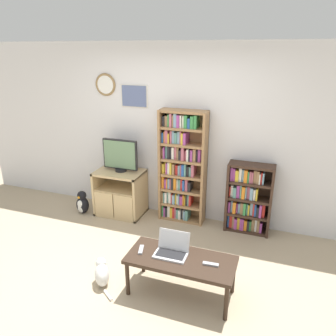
% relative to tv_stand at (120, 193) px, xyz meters
% --- Properties ---
extents(ground_plane, '(18.00, 18.00, 0.00)m').
position_rel_tv_stand_xyz_m(ground_plane, '(0.82, -1.46, -0.36)').
color(ground_plane, tan).
extents(wall_back, '(7.08, 0.09, 2.60)m').
position_rel_tv_stand_xyz_m(wall_back, '(0.81, 0.32, 0.95)').
color(wall_back, silver).
rests_on(wall_back, ground_plane).
extents(tv_stand, '(0.73, 0.51, 0.71)m').
position_rel_tv_stand_xyz_m(tv_stand, '(0.00, 0.00, 0.00)').
color(tv_stand, tan).
rests_on(tv_stand, ground_plane).
extents(television, '(0.56, 0.18, 0.50)m').
position_rel_tv_stand_xyz_m(television, '(0.02, 0.04, 0.60)').
color(television, black).
rests_on(television, tv_stand).
extents(bookshelf_tall, '(0.69, 0.26, 1.70)m').
position_rel_tv_stand_xyz_m(bookshelf_tall, '(0.95, 0.16, 0.49)').
color(bookshelf_tall, '#9E754C').
rests_on(bookshelf_tall, ground_plane).
extents(bookshelf_short, '(0.63, 0.26, 1.02)m').
position_rel_tv_stand_xyz_m(bookshelf_short, '(1.94, 0.16, 0.13)').
color(bookshelf_short, '#3D281E').
rests_on(bookshelf_short, ground_plane).
extents(coffee_table, '(1.13, 0.50, 0.44)m').
position_rel_tv_stand_xyz_m(coffee_table, '(1.46, -1.42, 0.04)').
color(coffee_table, '#332319').
rests_on(coffee_table, ground_plane).
extents(laptop, '(0.35, 0.26, 0.23)m').
position_rel_tv_stand_xyz_m(laptop, '(1.34, -1.37, 0.14)').
color(laptop, silver).
rests_on(laptop, coffee_table).
extents(remote_near_laptop, '(0.16, 0.06, 0.02)m').
position_rel_tv_stand_xyz_m(remote_near_laptop, '(1.77, -1.43, 0.09)').
color(remote_near_laptop, '#99999E').
rests_on(remote_near_laptop, coffee_table).
extents(remote_far_from_laptop, '(0.09, 0.17, 0.02)m').
position_rel_tv_stand_xyz_m(remote_far_from_laptop, '(1.01, -1.43, 0.09)').
color(remote_far_from_laptop, '#99999E').
rests_on(remote_far_from_laptop, coffee_table).
extents(cat, '(0.37, 0.37, 0.30)m').
position_rel_tv_stand_xyz_m(cat, '(0.58, -1.57, -0.22)').
color(cat, white).
rests_on(cat, ground_plane).
extents(penguin_figurine, '(0.20, 0.18, 0.38)m').
position_rel_tv_stand_xyz_m(penguin_figurine, '(-0.58, -0.20, -0.19)').
color(penguin_figurine, black).
rests_on(penguin_figurine, ground_plane).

